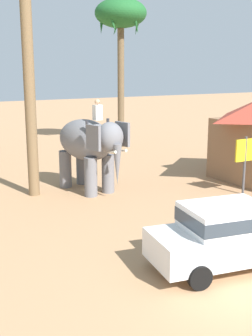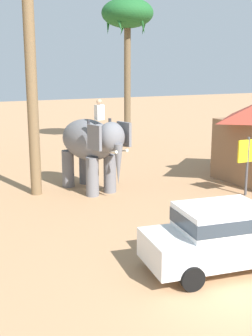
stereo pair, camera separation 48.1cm
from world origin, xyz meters
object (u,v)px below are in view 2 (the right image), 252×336
signboard_yellow (248,155)px  palm_tree_behind_elephant (127,18)px  elephant_with_mahout (91,144)px  car_sedan_foreground (222,235)px

signboard_yellow → palm_tree_behind_elephant: bearing=86.3°
elephant_with_mahout → palm_tree_behind_elephant: size_ratio=0.43×
car_sedan_foreground → palm_tree_behind_elephant: size_ratio=0.47×
car_sedan_foreground → elephant_with_mahout: elephant_with_mahout is taller
elephant_with_mahout → palm_tree_behind_elephant: 12.19m
palm_tree_behind_elephant → signboard_yellow: (-0.78, -12.17, -6.31)m
car_sedan_foreground → signboard_yellow: 7.15m
car_sedan_foreground → palm_tree_behind_elephant: palm_tree_behind_elephant is taller
palm_tree_behind_elephant → signboard_yellow: 13.74m
elephant_with_mahout → palm_tree_behind_elephant: palm_tree_behind_elephant is taller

